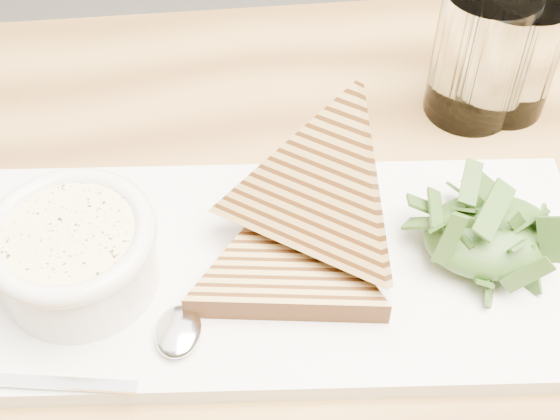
{
  "coord_description": "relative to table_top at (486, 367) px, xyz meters",
  "views": [
    {
      "loc": [
        -0.21,
        -0.25,
        1.22
      ],
      "look_at": [
        -0.18,
        0.1,
        0.82
      ],
      "focal_mm": 50.0,
      "sensor_mm": 36.0,
      "label": 1
    }
  ],
  "objects": [
    {
      "name": "table_top",
      "position": [
        0.0,
        0.0,
        0.0
      ],
      "size": [
        1.24,
        0.84,
        0.04
      ],
      "primitive_type": "cube",
      "rotation": [
        0.0,
        0.0,
        0.01
      ],
      "color": "#A1793C",
      "rests_on": "ground"
    },
    {
      "name": "platter",
      "position": [
        -0.13,
        0.08,
        0.03
      ],
      "size": [
        0.45,
        0.22,
        0.02
      ],
      "primitive_type": "cube",
      "rotation": [
        0.0,
        0.0,
        -0.06
      ],
      "color": "white",
      "rests_on": "table_top"
    },
    {
      "name": "soup_bowl",
      "position": [
        -0.27,
        0.07,
        0.06
      ],
      "size": [
        0.11,
        0.11,
        0.04
      ],
      "primitive_type": "cylinder",
      "color": "white",
      "rests_on": "platter"
    },
    {
      "name": "soup",
      "position": [
        -0.27,
        0.07,
        0.08
      ],
      "size": [
        0.09,
        0.09,
        0.01
      ],
      "primitive_type": "cylinder",
      "color": "beige",
      "rests_on": "soup_bowl"
    },
    {
      "name": "bowl_rim",
      "position": [
        -0.27,
        0.07,
        0.08
      ],
      "size": [
        0.11,
        0.11,
        0.01
      ],
      "primitive_type": "torus",
      "color": "white",
      "rests_on": "soup_bowl"
    },
    {
      "name": "sandwich_flat",
      "position": [
        -0.13,
        0.07,
        0.05
      ],
      "size": [
        0.18,
        0.18,
        0.02
      ],
      "primitive_type": null,
      "rotation": [
        0.0,
        0.0,
        -0.12
      ],
      "color": "tan",
      "rests_on": "platter"
    },
    {
      "name": "sandwich_lean",
      "position": [
        -0.11,
        0.09,
        0.09
      ],
      "size": [
        0.23,
        0.23,
        0.17
      ],
      "primitive_type": null,
      "rotation": [
        0.8,
        0.0,
        -0.6
      ],
      "color": "tan",
      "rests_on": "sandwich_flat"
    },
    {
      "name": "salad_base",
      "position": [
        0.01,
        0.07,
        0.05
      ],
      "size": [
        0.09,
        0.07,
        0.04
      ],
      "primitive_type": "ellipsoid",
      "color": "black",
      "rests_on": "platter"
    },
    {
      "name": "arugula_pile",
      "position": [
        0.01,
        0.07,
        0.06
      ],
      "size": [
        0.11,
        0.1,
        0.05
      ],
      "primitive_type": null,
      "color": "#477329",
      "rests_on": "platter"
    },
    {
      "name": "spoon_bowl",
      "position": [
        -0.21,
        0.02,
        0.04
      ],
      "size": [
        0.04,
        0.05,
        0.01
      ],
      "primitive_type": "ellipsoid",
      "rotation": [
        0.0,
        0.0,
        -0.15
      ],
      "color": "silver",
      "rests_on": "platter"
    },
    {
      "name": "spoon_handle",
      "position": [
        -0.28,
        -0.01,
        0.04
      ],
      "size": [
        0.1,
        0.02,
        0.0
      ],
      "primitive_type": "cube",
      "rotation": [
        0.0,
        0.0,
        -0.15
      ],
      "color": "silver",
      "rests_on": "platter"
    },
    {
      "name": "glass_near",
      "position": [
        0.04,
        0.24,
        0.08
      ],
      "size": [
        0.08,
        0.08,
        0.12
      ],
      "primitive_type": "cylinder",
      "color": "white",
      "rests_on": "table_top"
    },
    {
      "name": "glass_far",
      "position": [
        0.08,
        0.24,
        0.07
      ],
      "size": [
        0.07,
        0.07,
        0.11
      ],
      "primitive_type": "cylinder",
      "color": "white",
      "rests_on": "table_top"
    }
  ]
}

